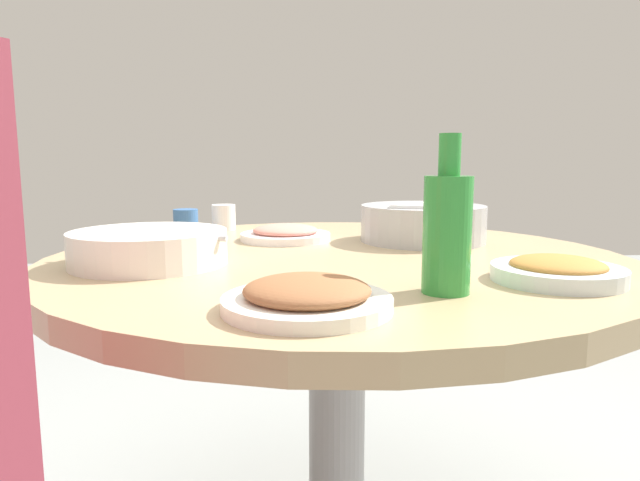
{
  "coord_description": "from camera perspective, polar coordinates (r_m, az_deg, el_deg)",
  "views": [
    {
      "loc": [
        1.14,
        -0.13,
        0.94
      ],
      "look_at": [
        -0.02,
        -0.04,
        0.77
      ],
      "focal_mm": 30.95,
      "sensor_mm": 36.0,
      "label": 1
    }
  ],
  "objects": [
    {
      "name": "green_bottle",
      "position": [
        0.84,
        13.01,
        1.08
      ],
      "size": [
        0.07,
        0.07,
        0.24
      ],
      "color": "green",
      "rests_on": "round_dining_table"
    },
    {
      "name": "tea_cup_near",
      "position": [
        1.59,
        -9.93,
        2.38
      ],
      "size": [
        0.07,
        0.07,
        0.07
      ],
      "primitive_type": "cylinder",
      "color": "white",
      "rests_on": "round_dining_table"
    },
    {
      "name": "tea_cup_far",
      "position": [
        1.53,
        -13.7,
        1.94
      ],
      "size": [
        0.07,
        0.07,
        0.07
      ],
      "primitive_type": "cylinder",
      "color": "#335F9C",
      "rests_on": "round_dining_table"
    },
    {
      "name": "dish_tofu_braise",
      "position": [
        0.98,
        23.34,
        -2.87
      ],
      "size": [
        0.21,
        0.21,
        0.04
      ],
      "color": "silver",
      "rests_on": "round_dining_table"
    },
    {
      "name": "soup_bowl",
      "position": [
        1.1,
        -17.22,
        -0.78
      ],
      "size": [
        0.29,
        0.31,
        0.07
      ],
      "color": "white",
      "rests_on": "round_dining_table"
    },
    {
      "name": "dish_shrimp",
      "position": [
        1.37,
        -3.58,
        0.71
      ],
      "size": [
        0.22,
        0.22,
        0.04
      ],
      "color": "white",
      "rests_on": "round_dining_table"
    },
    {
      "name": "dish_stirfry",
      "position": [
        0.73,
        -1.34,
        -5.8
      ],
      "size": [
        0.23,
        0.23,
        0.05
      ],
      "color": "white",
      "rests_on": "round_dining_table"
    },
    {
      "name": "rice_bowl",
      "position": [
        1.36,
        10.58,
        1.84
      ],
      "size": [
        0.3,
        0.3,
        0.1
      ],
      "color": "#B2B5BA",
      "rests_on": "round_dining_table"
    },
    {
      "name": "round_dining_table",
      "position": [
        1.19,
        1.8,
        -6.43
      ],
      "size": [
        1.2,
        1.2,
        0.74
      ],
      "color": "#99999E",
      "rests_on": "ground"
    }
  ]
}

